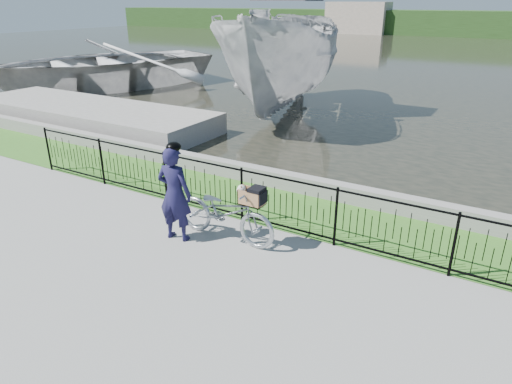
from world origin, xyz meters
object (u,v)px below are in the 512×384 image
Objects in this scene: dock at (89,114)px; bicycle_rig at (226,212)px; cyclist at (175,193)px; boat_near at (285,60)px; boat_far at (101,64)px.

bicycle_rig reaches higher than dock.
cyclist is (-0.81, -0.45, 0.37)m from bicycle_rig.
boat_near reaches higher than dock.
cyclist is at bearing -150.64° from bicycle_rig.
bicycle_rig is 0.16× the size of boat_far.
boat_near reaches higher than bicycle_rig.
boat_near reaches higher than cyclist.
cyclist is at bearing -38.00° from boat_far.
dock is 5.30× the size of cyclist.
cyclist is 0.17× the size of boat_near.
dock is 9.82m from cyclist.
bicycle_rig is 0.19× the size of boat_near.
boat_near is (-3.82, 9.80, 1.52)m from bicycle_rig.
boat_far reaches higher than dock.
cyclist is 17.49m from boat_far.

